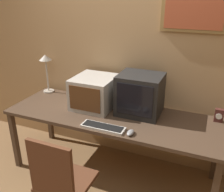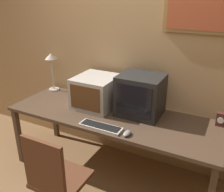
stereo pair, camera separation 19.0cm
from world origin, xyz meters
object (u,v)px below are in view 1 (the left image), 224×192
(mouse_near_keyboard, at_px, (130,133))
(office_chair, at_px, (63,189))
(desk_lamp, at_px, (46,64))
(monitor_left, at_px, (95,92))
(desk_clock, at_px, (219,115))
(monitor_right, at_px, (140,94))
(keyboard_main, at_px, (103,127))

(mouse_near_keyboard, bearing_deg, office_chair, -130.14)
(mouse_near_keyboard, bearing_deg, desk_lamp, 156.02)
(monitor_left, distance_m, desk_clock, 1.33)
(desk_lamp, bearing_deg, monitor_right, -5.95)
(monitor_left, height_order, keyboard_main, monitor_left)
(monitor_right, height_order, desk_lamp, desk_lamp)
(mouse_near_keyboard, distance_m, office_chair, 0.77)
(monitor_right, distance_m, mouse_near_keyboard, 0.51)
(monitor_right, distance_m, desk_lamp, 1.30)
(monitor_left, distance_m, office_chair, 1.09)
(monitor_right, xyz_separation_m, desk_clock, (0.80, 0.12, -0.15))
(keyboard_main, xyz_separation_m, mouse_near_keyboard, (0.28, -0.01, 0.01))
(desk_clock, distance_m, office_chair, 1.66)
(monitor_left, xyz_separation_m, monitor_right, (0.52, 0.04, 0.04))
(monitor_right, relative_size, keyboard_main, 1.05)
(desk_clock, distance_m, desk_lamp, 2.10)
(monitor_right, xyz_separation_m, desk_lamp, (-1.28, 0.13, 0.16))
(mouse_near_keyboard, bearing_deg, monitor_left, 143.64)
(office_chair, bearing_deg, monitor_left, 98.71)
(desk_clock, xyz_separation_m, office_chair, (-1.17, -1.09, -0.43))
(monitor_right, relative_size, office_chair, 0.48)
(desk_lamp, relative_size, office_chair, 0.53)
(desk_clock, bearing_deg, mouse_near_keyboard, -141.93)
(desk_clock, bearing_deg, monitor_left, -173.22)
(monitor_left, bearing_deg, office_chair, -81.29)
(monitor_left, xyz_separation_m, keyboard_main, (0.29, -0.42, -0.16))
(monitor_left, distance_m, mouse_near_keyboard, 0.73)
(mouse_near_keyboard, bearing_deg, desk_clock, 38.07)
(keyboard_main, relative_size, mouse_near_keyboard, 3.95)
(desk_clock, height_order, office_chair, office_chair)
(mouse_near_keyboard, xyz_separation_m, desk_lamp, (-1.34, 0.60, 0.36))
(keyboard_main, bearing_deg, monitor_right, 63.74)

